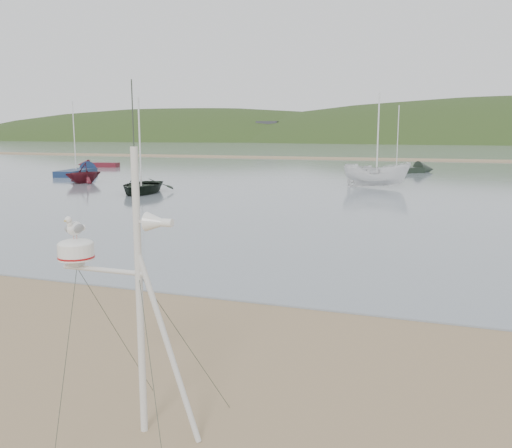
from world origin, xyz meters
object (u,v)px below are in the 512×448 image
(boat_dark, at_px, (140,157))
(sailboat_dark_mid, at_px, (412,170))
(sailboat_blue_near, at_px, (85,171))
(mast_rig, at_px, (136,353))
(boat_red, at_px, (83,164))
(boat_white, at_px, (377,154))
(dinghy_red_far, at_px, (94,165))

(boat_dark, height_order, sailboat_dark_mid, sailboat_dark_mid)
(sailboat_blue_near, bearing_deg, mast_rig, -52.45)
(mast_rig, relative_size, boat_dark, 0.97)
(boat_red, relative_size, boat_white, 0.64)
(mast_rig, relative_size, boat_red, 1.52)
(boat_dark, relative_size, boat_red, 1.56)
(sailboat_dark_mid, bearing_deg, boat_white, -95.39)
(boat_red, distance_m, dinghy_red_far, 19.39)
(mast_rig, height_order, boat_white, boat_white)
(boat_red, xyz_separation_m, boat_white, (20.85, 3.89, 0.81))
(boat_red, height_order, boat_white, boat_white)
(mast_rig, distance_m, sailboat_blue_near, 45.18)
(dinghy_red_far, bearing_deg, sailboat_dark_mid, 5.14)
(boat_red, height_order, dinghy_red_far, boat_red)
(sailboat_blue_near, bearing_deg, boat_red, -53.87)
(sailboat_dark_mid, relative_size, sailboat_blue_near, 0.93)
(mast_rig, bearing_deg, sailboat_dark_mid, 89.46)
(boat_dark, bearing_deg, sailboat_dark_mid, 47.53)
(boat_dark, distance_m, dinghy_red_far, 27.72)
(boat_red, distance_m, boat_white, 21.22)
(boat_red, bearing_deg, mast_rig, -30.74)
(boat_white, relative_size, sailboat_dark_mid, 0.67)
(mast_rig, distance_m, dinghy_red_far, 54.84)
(mast_rig, xyz_separation_m, dinghy_red_far, (-32.58, 44.10, -0.76))
(dinghy_red_far, height_order, sailboat_blue_near, sailboat_blue_near)
(sailboat_dark_mid, height_order, sailboat_blue_near, sailboat_blue_near)
(boat_red, distance_m, sailboat_blue_near, 9.73)
(mast_rig, xyz_separation_m, boat_white, (-0.99, 31.91, 1.23))
(mast_rig, distance_m, boat_white, 31.94)
(mast_rig, height_order, boat_dark, boat_dark)
(boat_dark, relative_size, sailboat_blue_near, 0.63)
(boat_white, bearing_deg, sailboat_blue_near, 81.15)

